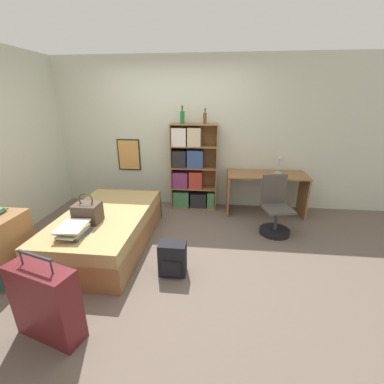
{
  "coord_description": "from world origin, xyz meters",
  "views": [
    {
      "loc": [
        0.74,
        -2.97,
        1.92
      ],
      "look_at": [
        0.4,
        0.19,
        0.75
      ],
      "focal_mm": 24.0,
      "sensor_mm": 36.0,
      "label": 1
    }
  ],
  "objects_px": {
    "bed": "(107,228)",
    "desk_lamp": "(281,160)",
    "desk_chair": "(275,215)",
    "bottle_brown": "(205,118)",
    "desk": "(266,185)",
    "backpack": "(173,259)",
    "bookcase": "(191,170)",
    "book_stack_on_bed": "(73,230)",
    "handbag": "(88,213)",
    "bottle_green": "(182,117)",
    "suitcase": "(46,303)"
  },
  "relations": [
    {
      "from": "bookcase",
      "to": "desk_lamp",
      "type": "relative_size",
      "value": 4.3
    },
    {
      "from": "bed",
      "to": "desk_lamp",
      "type": "relative_size",
      "value": 5.41
    },
    {
      "from": "bottle_green",
      "to": "book_stack_on_bed",
      "type": "bearing_deg",
      "value": -115.66
    },
    {
      "from": "desk_chair",
      "to": "handbag",
      "type": "bearing_deg",
      "value": -160.31
    },
    {
      "from": "bed",
      "to": "suitcase",
      "type": "distance_m",
      "value": 1.47
    },
    {
      "from": "suitcase",
      "to": "desk_lamp",
      "type": "relative_size",
      "value": 2.28
    },
    {
      "from": "desk",
      "to": "backpack",
      "type": "xyz_separation_m",
      "value": [
        -1.3,
        -1.83,
        -0.32
      ]
    },
    {
      "from": "bottle_green",
      "to": "desk_lamp",
      "type": "distance_m",
      "value": 1.8
    },
    {
      "from": "bed",
      "to": "suitcase",
      "type": "xyz_separation_m",
      "value": [
        0.12,
        -1.47,
        0.1
      ]
    },
    {
      "from": "handbag",
      "to": "backpack",
      "type": "relative_size",
      "value": 0.98
    },
    {
      "from": "desk_lamp",
      "to": "desk_chair",
      "type": "xyz_separation_m",
      "value": [
        -0.17,
        -0.74,
        -0.67
      ]
    },
    {
      "from": "bookcase",
      "to": "desk",
      "type": "distance_m",
      "value": 1.33
    },
    {
      "from": "suitcase",
      "to": "bookcase",
      "type": "xyz_separation_m",
      "value": [
        0.88,
        2.88,
        0.36
      ]
    },
    {
      "from": "bed",
      "to": "desk_lamp",
      "type": "height_order",
      "value": "desk_lamp"
    },
    {
      "from": "desk",
      "to": "backpack",
      "type": "distance_m",
      "value": 2.27
    },
    {
      "from": "book_stack_on_bed",
      "to": "bed",
      "type": "bearing_deg",
      "value": 81.69
    },
    {
      "from": "bottle_green",
      "to": "desk_lamp",
      "type": "height_order",
      "value": "bottle_green"
    },
    {
      "from": "bottle_brown",
      "to": "desk_chair",
      "type": "distance_m",
      "value": 1.92
    },
    {
      "from": "suitcase",
      "to": "bottle_brown",
      "type": "xyz_separation_m",
      "value": [
        1.12,
        2.86,
        1.27
      ]
    },
    {
      "from": "book_stack_on_bed",
      "to": "backpack",
      "type": "relative_size",
      "value": 1.0
    },
    {
      "from": "bottle_green",
      "to": "backpack",
      "type": "bearing_deg",
      "value": -85.76
    },
    {
      "from": "desk",
      "to": "desk_lamp",
      "type": "relative_size",
      "value": 3.75
    },
    {
      "from": "handbag",
      "to": "desk_chair",
      "type": "xyz_separation_m",
      "value": [
        2.44,
        0.87,
        -0.32
      ]
    },
    {
      "from": "book_stack_on_bed",
      "to": "desk",
      "type": "distance_m",
      "value": 3.06
    },
    {
      "from": "bottle_brown",
      "to": "desk_chair",
      "type": "height_order",
      "value": "bottle_brown"
    },
    {
      "from": "backpack",
      "to": "bed",
      "type": "bearing_deg",
      "value": 151.29
    },
    {
      "from": "bottle_brown",
      "to": "backpack",
      "type": "bearing_deg",
      "value": -96.74
    },
    {
      "from": "handbag",
      "to": "bookcase",
      "type": "bearing_deg",
      "value": 57.4
    },
    {
      "from": "bed",
      "to": "bottle_green",
      "type": "xyz_separation_m",
      "value": [
        0.87,
        1.37,
        1.39
      ]
    },
    {
      "from": "backpack",
      "to": "desk_lamp",
      "type": "bearing_deg",
      "value": 51.13
    },
    {
      "from": "bed",
      "to": "bottle_green",
      "type": "relative_size",
      "value": 6.66
    },
    {
      "from": "bed",
      "to": "book_stack_on_bed",
      "type": "distance_m",
      "value": 0.69
    },
    {
      "from": "bed",
      "to": "backpack",
      "type": "xyz_separation_m",
      "value": [
        1.01,
        -0.55,
        -0.04
      ]
    },
    {
      "from": "desk_lamp",
      "to": "backpack",
      "type": "distance_m",
      "value": 2.54
    },
    {
      "from": "handbag",
      "to": "bottle_green",
      "type": "xyz_separation_m",
      "value": [
        0.95,
        1.66,
        1.02
      ]
    },
    {
      "from": "bottle_brown",
      "to": "desk_lamp",
      "type": "distance_m",
      "value": 1.45
    },
    {
      "from": "suitcase",
      "to": "desk",
      "type": "height_order",
      "value": "suitcase"
    },
    {
      "from": "bed",
      "to": "bookcase",
      "type": "height_order",
      "value": "bookcase"
    },
    {
      "from": "bed",
      "to": "desk_chair",
      "type": "height_order",
      "value": "desk_chair"
    },
    {
      "from": "book_stack_on_bed",
      "to": "bookcase",
      "type": "xyz_separation_m",
      "value": [
        1.09,
        2.03,
        0.17
      ]
    },
    {
      "from": "bed",
      "to": "book_stack_on_bed",
      "type": "height_order",
      "value": "book_stack_on_bed"
    },
    {
      "from": "suitcase",
      "to": "bottle_brown",
      "type": "relative_size",
      "value": 3.26
    },
    {
      "from": "book_stack_on_bed",
      "to": "desk_chair",
      "type": "distance_m",
      "value": 2.74
    },
    {
      "from": "book_stack_on_bed",
      "to": "desk",
      "type": "relative_size",
      "value": 0.3
    },
    {
      "from": "suitcase",
      "to": "handbag",
      "type": "bearing_deg",
      "value": 99.85
    },
    {
      "from": "bed",
      "to": "bottle_brown",
      "type": "bearing_deg",
      "value": 48.33
    },
    {
      "from": "backpack",
      "to": "desk_chair",
      "type": "bearing_deg",
      "value": 40.37
    },
    {
      "from": "bottle_brown",
      "to": "desk",
      "type": "xyz_separation_m",
      "value": [
        1.07,
        -0.11,
        -1.1
      ]
    },
    {
      "from": "bottle_green",
      "to": "bottle_brown",
      "type": "bearing_deg",
      "value": 2.84
    },
    {
      "from": "bookcase",
      "to": "bottle_brown",
      "type": "relative_size",
      "value": 6.15
    }
  ]
}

